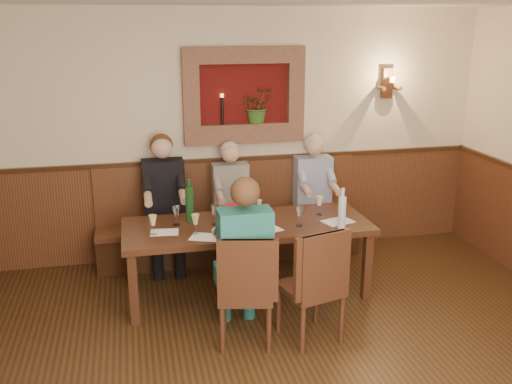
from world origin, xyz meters
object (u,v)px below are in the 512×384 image
person_bench_left (165,214)px  dining_table (247,231)px  person_chair_front (243,271)px  wine_bottle_green_a (254,208)px  water_bottle (342,212)px  chair_near_right (311,307)px  chair_near_left (246,311)px  person_bench_right (314,206)px  bench (231,231)px  spittoon_bucket (236,216)px  wine_bottle_green_b (190,204)px  person_bench_mid (232,214)px

person_bench_left → dining_table: bearing=-48.4°
person_chair_front → wine_bottle_green_a: bearing=71.0°
wine_bottle_green_a → water_bottle: bearing=-19.1°
chair_near_right → water_bottle: water_bottle is taller
dining_table → wine_bottle_green_a: wine_bottle_green_a is taller
chair_near_left → water_bottle: 1.35m
dining_table → person_chair_front: (-0.20, -0.78, -0.07)m
person_bench_right → water_bottle: person_bench_right is taller
bench → water_bottle: bearing=-55.8°
chair_near_right → dining_table: bearing=95.4°
person_bench_left → spittoon_bucket: 1.13m
dining_table → wine_bottle_green_b: size_ratio=5.60×
dining_table → wine_bottle_green_a: bearing=-34.0°
bench → person_bench_left: 0.80m
wine_bottle_green_b → dining_table: bearing=-19.8°
dining_table → chair_near_right: 1.09m
spittoon_bucket → wine_bottle_green_b: bearing=146.4°
dining_table → water_bottle: size_ratio=6.06×
person_chair_front → chair_near_left: bearing=-92.1°
dining_table → water_bottle: water_bottle is taller
dining_table → bench: (0.00, 0.94, -0.35)m
chair_near_left → wine_bottle_green_a: (0.26, 0.86, 0.62)m
bench → person_bench_right: person_bench_right is taller
person_chair_front → wine_bottle_green_a: 0.84m
person_bench_mid → chair_near_left: bearing=-96.6°
person_bench_mid → person_bench_right: size_ratio=0.97×
water_bottle → person_bench_left: bearing=144.2°
bench → chair_near_right: bearing=-79.3°
person_bench_right → chair_near_left: bearing=-124.1°
dining_table → person_bench_mid: 0.85m
bench → spittoon_bucket: bench is taller
dining_table → person_bench_mid: (-0.00, 0.84, -0.11)m
person_chair_front → spittoon_bucket: 0.74m
chair_near_left → person_bench_left: 1.84m
chair_near_left → person_bench_left: bearing=119.2°
person_bench_left → person_bench_right: size_ratio=1.05×
chair_near_right → water_bottle: size_ratio=2.62×
bench → person_bench_right: (0.97, -0.11, 0.26)m
person_bench_left → water_bottle: person_bench_left is taller
chair_near_left → person_chair_front: 0.34m
person_chair_front → water_bottle: 1.19m
chair_near_right → wine_bottle_green_a: size_ratio=2.54×
dining_table → water_bottle: 0.94m
dining_table → person_bench_mid: bearing=90.0°
chair_near_left → spittoon_bucket: size_ratio=4.61×
person_bench_mid → wine_bottle_green_b: size_ratio=3.22×
dining_table → bench: bearing=90.0°
chair_near_right → wine_bottle_green_a: (-0.30, 0.92, 0.62)m
bench → wine_bottle_green_a: (0.06, -0.98, 0.59)m
person_bench_mid → person_chair_front: person_chair_front is taller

